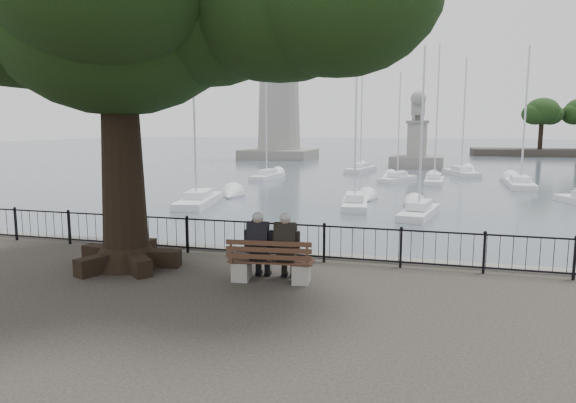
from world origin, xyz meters
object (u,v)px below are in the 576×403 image
(person_left, at_px, (260,248))
(lion_monument, at_px, (417,148))
(person_right, at_px, (286,250))
(lighthouse, at_px, (279,70))
(bench, at_px, (271,267))

(person_left, distance_m, lion_monument, 49.48)
(person_right, relative_size, lighthouse, 0.05)
(person_left, height_order, lion_monument, lion_monument)
(bench, relative_size, person_right, 1.23)
(lighthouse, height_order, lion_monument, lighthouse)
(person_left, xyz_separation_m, lion_monument, (2.13, 49.43, 0.40))
(person_right, bearing_deg, bench, -155.89)
(person_right, bearing_deg, lion_monument, 88.26)
(person_left, xyz_separation_m, lighthouse, (-17.87, 61.49, 10.99))
(bench, bearing_deg, person_right, 24.11)
(lion_monument, bearing_deg, lighthouse, 148.90)
(person_left, bearing_deg, lighthouse, 106.20)
(person_left, bearing_deg, person_right, 6.12)
(lion_monument, bearing_deg, bench, -92.13)
(person_left, xyz_separation_m, person_right, (0.63, 0.07, 0.00))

